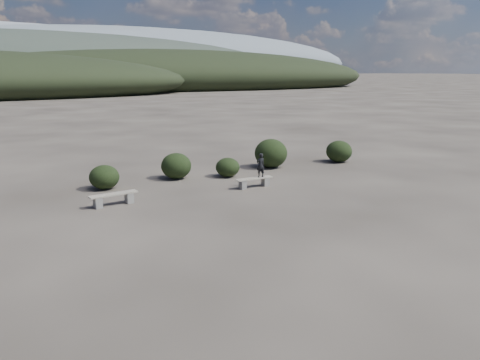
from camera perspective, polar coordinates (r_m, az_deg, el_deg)
ground at (r=13.79m, az=8.99°, el=-7.16°), size 1200.00×1200.00×0.00m
bench_left at (r=17.50m, az=-15.15°, el=-2.15°), size 1.79×0.60×0.44m
bench_right at (r=19.48m, az=1.73°, el=-0.20°), size 1.64×0.37×0.41m
seated_person at (r=19.49m, az=2.52°, el=1.81°), size 0.37×0.24×1.01m
shrub_a at (r=19.96m, az=-16.22°, el=0.34°), size 1.22×1.22×1.00m
shrub_b at (r=21.21m, az=-7.78°, el=1.72°), size 1.36×1.36×1.16m
shrub_c at (r=21.41m, az=-1.51°, el=1.56°), size 1.10×1.10×0.88m
shrub_d at (r=23.51m, az=3.79°, el=3.27°), size 1.64×1.64×1.43m
shrub_e at (r=25.44m, az=11.98°, el=3.44°), size 1.37×1.37×1.14m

